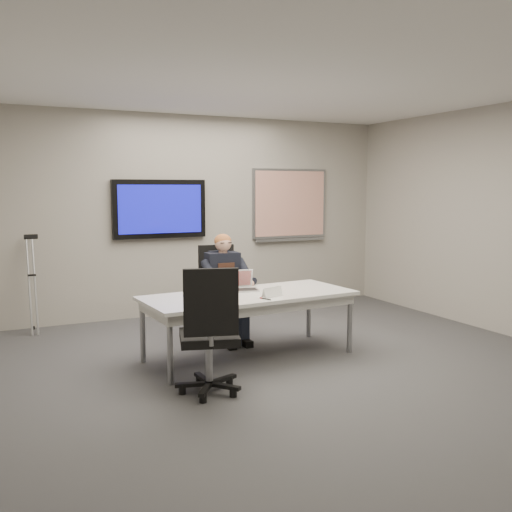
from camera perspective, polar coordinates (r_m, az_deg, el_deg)
name	(u,v)px	position (r m, az deg, el deg)	size (l,w,h in m)	color
floor	(297,372)	(5.69, 4.14, -11.49)	(6.00, 6.00, 0.02)	#3A3A3D
ceiling	(300,77)	(5.50, 4.40, 17.42)	(6.00, 6.00, 0.02)	silver
wall_back	(193,215)	(8.15, -6.31, 4.06)	(6.00, 0.02, 2.80)	#9F9A8F
conference_table	(249,301)	(6.00, -0.70, -4.54)	(2.28, 1.08, 0.68)	white
tv_display	(160,209)	(7.95, -9.60, 4.66)	(1.30, 0.09, 0.80)	black
whiteboard	(290,205)	(8.76, 3.40, 5.14)	(1.25, 0.08, 1.10)	gray
office_chair_far	(221,308)	(6.92, -3.56, -5.25)	(0.57, 0.57, 1.10)	black
office_chair_near	(210,355)	(5.01, -4.66, -9.83)	(0.67, 0.67, 1.13)	black
seated_person	(228,299)	(6.66, -2.82, -4.28)	(0.39, 0.67, 1.25)	#202636
crutch	(32,282)	(7.54, -21.50, -2.45)	(0.17, 0.41, 1.27)	#AAACB2
laptop	(242,285)	(6.19, -1.44, -2.93)	(0.35, 0.35, 0.22)	#AFAFB2
name_tent	(272,292)	(5.83, 1.63, -3.60)	(0.25, 0.07, 0.10)	white
pen	(265,299)	(5.69, 0.92, -4.29)	(0.01, 0.01, 0.15)	black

